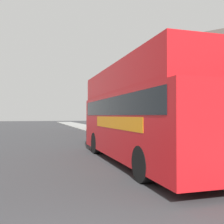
% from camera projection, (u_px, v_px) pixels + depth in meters
% --- Properties ---
extents(ground_plane, '(144.00, 144.00, 0.00)m').
position_uv_depth(ground_plane, '(37.00, 138.00, 22.71)').
color(ground_plane, '#333335').
extents(sidewalk, '(4.00, 108.00, 0.14)m').
position_uv_depth(sidewalk, '(132.00, 138.00, 21.99)').
color(sidewalk, gray).
rests_on(sidewalk, ground_plane).
extents(brick_terrace_rear, '(6.00, 23.41, 10.30)m').
position_uv_depth(brick_terrace_rear, '(155.00, 87.00, 29.05)').
color(brick_terrace_rear, brown).
rests_on(brick_terrace_rear, ground_plane).
extents(tour_bus, '(2.55, 10.10, 3.94)m').
position_uv_depth(tour_bus, '(139.00, 119.00, 10.83)').
color(tour_bus, red).
rests_on(tour_bus, ground_plane).
extents(parked_car_ahead_of_bus, '(1.86, 4.51, 1.37)m').
position_uv_depth(parked_car_ahead_of_bus, '(105.00, 134.00, 18.23)').
color(parked_car_ahead_of_bus, black).
rests_on(parked_car_ahead_of_bus, ground_plane).
extents(lamp_post_nearest, '(0.35, 0.35, 4.64)m').
position_uv_depth(lamp_post_nearest, '(218.00, 77.00, 9.47)').
color(lamp_post_nearest, black).
rests_on(lamp_post_nearest, sidewalk).
extents(lamp_post_second, '(0.35, 0.35, 5.03)m').
position_uv_depth(lamp_post_second, '(131.00, 92.00, 17.97)').
color(lamp_post_second, black).
rests_on(lamp_post_second, sidewalk).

